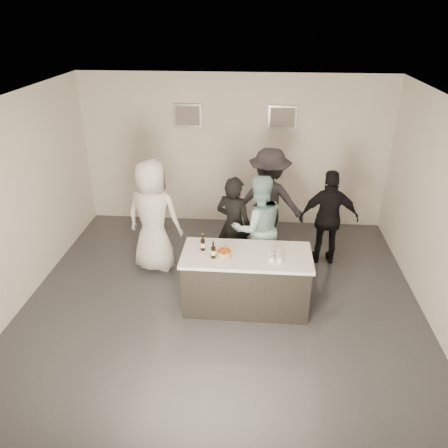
% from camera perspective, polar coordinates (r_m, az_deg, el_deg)
% --- Properties ---
extents(floor, '(6.00, 6.00, 0.00)m').
position_cam_1_polar(floor, '(6.71, -0.36, -10.75)').
color(floor, '#3D3D42').
rests_on(floor, ground).
extents(ceiling, '(6.00, 6.00, 0.00)m').
position_cam_1_polar(ceiling, '(5.44, -0.45, 15.27)').
color(ceiling, white).
extents(wall_back, '(6.00, 0.04, 3.00)m').
position_cam_1_polar(wall_back, '(8.72, 1.37, 9.41)').
color(wall_back, silver).
rests_on(wall_back, ground).
extents(wall_front, '(6.00, 0.04, 3.00)m').
position_cam_1_polar(wall_front, '(3.49, -5.06, -20.90)').
color(wall_front, silver).
rests_on(wall_front, ground).
extents(wall_left, '(0.04, 6.00, 3.00)m').
position_cam_1_polar(wall_left, '(6.85, -26.27, 1.68)').
color(wall_left, silver).
rests_on(wall_left, ground).
extents(picture_left, '(0.54, 0.04, 0.44)m').
position_cam_1_polar(picture_left, '(8.60, -4.77, 13.93)').
color(picture_left, '#B2B2B7').
rests_on(picture_left, wall_back).
extents(picture_right, '(0.54, 0.04, 0.44)m').
position_cam_1_polar(picture_right, '(8.50, 7.65, 13.64)').
color(picture_right, '#B2B2B7').
rests_on(picture_right, wall_back).
extents(bar_counter, '(1.86, 0.86, 0.90)m').
position_cam_1_polar(bar_counter, '(6.49, 2.89, -7.33)').
color(bar_counter, white).
rests_on(bar_counter, ground).
extents(cake, '(0.20, 0.20, 0.08)m').
position_cam_1_polar(cake, '(6.16, 0.01, -3.94)').
color(cake, orange).
rests_on(cake, bar_counter).
extents(beer_bottle_a, '(0.07, 0.07, 0.26)m').
position_cam_1_polar(beer_bottle_a, '(6.28, -2.79, -2.38)').
color(beer_bottle_a, black).
rests_on(beer_bottle_a, bar_counter).
extents(beer_bottle_b, '(0.07, 0.07, 0.26)m').
position_cam_1_polar(beer_bottle_b, '(6.09, -1.41, -3.36)').
color(beer_bottle_b, black).
rests_on(beer_bottle_b, bar_counter).
extents(tumbler_cluster, '(0.19, 0.30, 0.08)m').
position_cam_1_polar(tumbler_cluster, '(6.17, 6.69, -4.10)').
color(tumbler_cluster, orange).
rests_on(tumbler_cluster, bar_counter).
extents(candles, '(0.24, 0.08, 0.01)m').
position_cam_1_polar(candles, '(6.05, 0.41, -4.94)').
color(candles, pink).
rests_on(candles, bar_counter).
extents(person_main_black, '(0.74, 0.63, 1.71)m').
position_cam_1_polar(person_main_black, '(7.11, 1.27, -0.29)').
color(person_main_black, black).
rests_on(person_main_black, ground).
extents(person_main_blue, '(1.04, 0.92, 1.78)m').
position_cam_1_polar(person_main_blue, '(7.00, 4.44, -0.49)').
color(person_main_blue, '#96C2C5').
rests_on(person_main_blue, ground).
extents(person_guest_left, '(1.04, 0.78, 1.93)m').
position_cam_1_polar(person_guest_left, '(7.29, -9.24, 0.98)').
color(person_guest_left, white).
rests_on(person_guest_left, ground).
extents(person_guest_right, '(0.99, 0.42, 1.69)m').
position_cam_1_polar(person_guest_right, '(7.62, 13.53, 0.77)').
color(person_guest_right, black).
rests_on(person_guest_right, ground).
extents(person_guest_back, '(1.33, 0.87, 1.95)m').
position_cam_1_polar(person_guest_back, '(7.75, 5.84, 2.89)').
color(person_guest_back, '#27242B').
rests_on(person_guest_back, ground).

